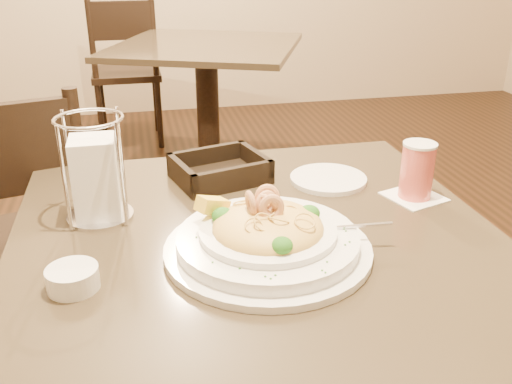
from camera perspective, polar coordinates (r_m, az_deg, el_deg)
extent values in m
cube|color=#463A27|center=(1.06, 0.23, -5.12)|extent=(0.90, 0.90, 0.03)
cylinder|color=black|center=(3.24, -4.61, 1.72)|extent=(0.52, 0.52, 0.03)
cylinder|color=black|center=(3.12, -4.82, 7.80)|extent=(0.12, 0.12, 0.69)
cube|color=#463A27|center=(3.04, -5.06, 14.28)|extent=(1.18, 1.18, 0.03)
cube|color=black|center=(1.74, -22.99, -5.36)|extent=(0.51, 0.51, 0.04)
cylinder|color=black|center=(2.02, -17.27, -7.92)|extent=(0.04, 0.04, 0.43)
cylinder|color=black|center=(1.72, -15.06, -13.80)|extent=(0.04, 0.04, 0.43)
cylinder|color=black|center=(1.48, -17.06, 1.25)|extent=(0.04, 0.04, 0.46)
cube|color=black|center=(3.80, -12.82, 11.48)|extent=(0.42, 0.42, 0.04)
cylinder|color=black|center=(4.04, -9.97, 8.99)|extent=(0.04, 0.04, 0.43)
cylinder|color=black|center=(4.04, -15.12, 8.53)|extent=(0.04, 0.04, 0.43)
cylinder|color=black|center=(3.69, -9.64, 7.58)|extent=(0.04, 0.04, 0.43)
cylinder|color=black|center=(3.69, -15.25, 7.08)|extent=(0.04, 0.04, 0.43)
cylinder|color=black|center=(3.58, -10.19, 15.02)|extent=(0.04, 0.04, 0.46)
cylinder|color=black|center=(3.59, -16.12, 14.49)|extent=(0.04, 0.04, 0.46)
cube|color=black|center=(3.57, -13.32, 16.35)|extent=(0.36, 0.03, 0.22)
cylinder|color=white|center=(1.00, 1.18, -5.72)|extent=(0.36, 0.36, 0.01)
cylinder|color=white|center=(0.99, 1.19, -4.82)|extent=(0.32, 0.32, 0.02)
cylinder|color=white|center=(0.98, 1.20, -3.95)|extent=(0.24, 0.24, 0.01)
ellipsoid|color=gold|center=(0.98, 1.20, -3.60)|extent=(0.19, 0.19, 0.07)
cube|color=yellow|center=(1.02, -4.39, -1.34)|extent=(0.07, 0.06, 0.04)
cube|color=silver|center=(1.02, 9.78, -3.38)|extent=(0.13, 0.03, 0.01)
cube|color=silver|center=(0.99, 5.82, -3.60)|extent=(0.04, 0.03, 0.00)
torus|color=gold|center=(0.98, 1.07, -2.17)|extent=(0.04, 0.04, 0.02)
torus|color=gold|center=(0.96, -0.10, -3.44)|extent=(0.04, 0.04, 0.02)
torus|color=gold|center=(1.01, -1.40, -1.04)|extent=(0.04, 0.04, 0.02)
torus|color=gold|center=(0.95, -0.25, -3.32)|extent=(0.04, 0.04, 0.02)
torus|color=gold|center=(0.94, 2.32, -2.82)|extent=(0.05, 0.05, 0.02)
torus|color=gold|center=(0.97, 2.88, -2.80)|extent=(0.06, 0.06, 0.02)
torus|color=gold|center=(0.98, 0.84, -2.37)|extent=(0.07, 0.06, 0.03)
torus|color=gold|center=(0.98, 1.45, -2.67)|extent=(0.07, 0.07, 0.01)
torus|color=gold|center=(0.92, -0.20, -3.42)|extent=(0.04, 0.04, 0.03)
torus|color=gold|center=(0.98, 3.35, -2.23)|extent=(0.04, 0.04, 0.02)
torus|color=gold|center=(0.94, 4.91, -2.92)|extent=(0.05, 0.05, 0.02)
torus|color=gold|center=(0.98, 1.40, -2.01)|extent=(0.04, 0.04, 0.02)
torus|color=gold|center=(1.00, -1.48, -1.89)|extent=(0.06, 0.06, 0.03)
torus|color=gold|center=(0.96, 1.02, -2.35)|extent=(0.05, 0.05, 0.02)
torus|color=gold|center=(0.92, 0.80, -3.03)|extent=(0.04, 0.03, 0.03)
torus|color=gold|center=(0.95, 2.61, -3.48)|extent=(0.06, 0.06, 0.03)
torus|color=gold|center=(0.96, 0.98, -2.19)|extent=(0.05, 0.06, 0.03)
torus|color=gold|center=(1.02, 1.73, -2.07)|extent=(0.04, 0.04, 0.02)
torus|color=#E8A473|center=(0.98, 1.13, -0.55)|extent=(0.05, 0.03, 0.05)
torus|color=#E8A473|center=(0.96, -0.49, -1.20)|extent=(0.03, 0.05, 0.05)
torus|color=#E8A473|center=(0.96, 1.23, -1.25)|extent=(0.06, 0.05, 0.05)
torus|color=#E8A473|center=(0.96, 1.07, -1.22)|extent=(0.05, 0.04, 0.05)
torus|color=#E8A473|center=(0.95, 1.57, -1.60)|extent=(0.04, 0.02, 0.05)
ellipsoid|color=#1C5313|center=(1.01, 5.35, -2.13)|extent=(0.04, 0.04, 0.03)
ellipsoid|color=#1C5313|center=(1.00, -3.32, -2.42)|extent=(0.04, 0.04, 0.03)
ellipsoid|color=#1C5313|center=(0.90, 2.59, -5.37)|extent=(0.04, 0.04, 0.03)
cube|color=#266619|center=(0.98, -5.98, -4.51)|extent=(0.00, 0.00, 0.00)
cube|color=#266619|center=(1.01, 8.79, -3.67)|extent=(0.00, 0.00, 0.00)
cube|color=#266619|center=(0.90, -4.37, -7.01)|extent=(0.00, 0.00, 0.00)
cube|color=#266619|center=(0.86, 1.48, -8.65)|extent=(0.00, 0.00, 0.00)
cube|color=#266619|center=(0.89, 6.63, -7.77)|extent=(0.00, 0.00, 0.00)
cube|color=#266619|center=(0.97, 9.35, -4.93)|extent=(0.00, 0.00, 0.00)
cube|color=#266619|center=(0.91, 7.12, -6.93)|extent=(0.00, 0.00, 0.00)
cube|color=#266619|center=(1.07, 5.21, -1.81)|extent=(0.00, 0.00, 0.00)
cube|color=#266619|center=(1.09, 0.54, -1.16)|extent=(0.00, 0.00, 0.00)
cube|color=#266619|center=(0.96, 8.90, -5.23)|extent=(0.00, 0.00, 0.00)
cube|color=#266619|center=(0.87, 1.95, -8.30)|extent=(0.00, 0.00, 0.00)
cube|color=#266619|center=(1.09, -2.22, -1.19)|extent=(0.00, 0.00, 0.00)
cube|color=#266619|center=(1.00, 8.98, -3.86)|extent=(0.00, 0.00, 0.00)
cube|color=#266619|center=(0.88, 6.96, -7.99)|extent=(0.00, 0.00, 0.00)
cube|color=#266619|center=(1.00, 7.99, -3.87)|extent=(0.00, 0.00, 0.00)
cube|color=#266619|center=(0.89, -1.64, -7.65)|extent=(0.00, 0.00, 0.00)
cube|color=#266619|center=(1.06, -3.81, -2.04)|extent=(0.00, 0.00, 0.00)
cube|color=#266619|center=(0.87, 0.93, -8.43)|extent=(0.00, 0.00, 0.00)
cube|color=white|center=(1.25, 15.51, -0.45)|extent=(0.13, 0.13, 0.00)
cylinder|color=#E35C50|center=(1.23, 15.81, 2.06)|extent=(0.07, 0.07, 0.12)
cylinder|color=white|center=(1.21, 16.12, 4.60)|extent=(0.07, 0.07, 0.01)
cube|color=black|center=(1.30, -3.63, 1.56)|extent=(0.23, 0.21, 0.01)
cube|color=black|center=(1.32, -0.08, 3.36)|extent=(0.06, 0.16, 0.04)
cube|color=black|center=(1.25, -7.43, 1.95)|extent=(0.06, 0.16, 0.04)
cube|color=black|center=(1.35, -4.94, 3.68)|extent=(0.19, 0.07, 0.04)
cube|color=black|center=(1.22, -2.25, 1.57)|extent=(0.19, 0.07, 0.04)
cylinder|color=silver|center=(1.16, -15.30, -2.27)|extent=(0.13, 0.13, 0.01)
torus|color=silver|center=(1.09, -16.43, 7.05)|extent=(0.13, 0.13, 0.01)
cube|color=white|center=(1.13, -15.75, 1.43)|extent=(0.11, 0.11, 0.16)
cylinder|color=silver|center=(1.08, -18.62, 1.22)|extent=(0.01, 0.01, 0.20)
cylinder|color=silver|center=(1.07, -13.31, 1.70)|extent=(0.01, 0.01, 0.20)
cylinder|color=silver|center=(1.17, -18.21, 3.09)|extent=(0.01, 0.01, 0.20)
cylinder|color=silver|center=(1.17, -13.31, 3.54)|extent=(0.01, 0.01, 0.20)
cylinder|color=white|center=(1.29, 7.24, 1.30)|extent=(0.23, 0.23, 0.01)
cylinder|color=white|center=(0.94, -17.86, -8.22)|extent=(0.10, 0.10, 0.04)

